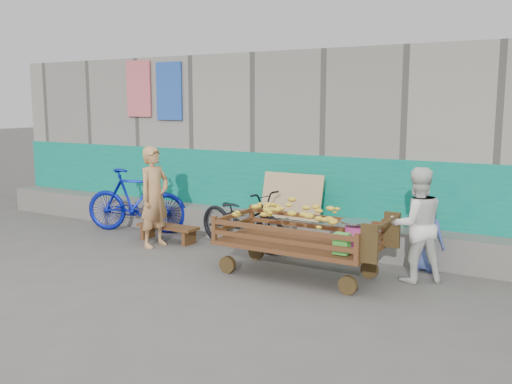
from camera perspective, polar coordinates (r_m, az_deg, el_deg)
The scene contains 9 objects.
ground at distance 7.15m, azimuth -6.93°, elevation -9.06°, with size 80.00×80.00×0.00m, color #55534E.
building_wall at distance 10.33m, azimuth 6.76°, elevation 4.78°, with size 12.00×3.50×3.00m.
banana_cart at distance 7.29m, azimuth 3.95°, elevation -3.51°, with size 2.19×1.00×0.93m.
bench at distance 9.24m, azimuth -8.81°, elevation -3.73°, with size 1.05×0.31×0.26m.
vendor_man at distance 8.85m, azimuth -10.13°, elevation -0.48°, with size 0.56×0.37×1.55m, color tan.
woman at distance 7.30m, azimuth 15.75°, elevation -3.16°, with size 0.69×0.54×1.43m, color white.
child at distance 7.82m, azimuth 16.63°, elevation -4.09°, with size 0.48×0.31×0.98m, color #4255A4.
bicycle_dark at distance 8.69m, azimuth -1.38°, elevation -2.66°, with size 0.60×1.73×0.91m, color black.
bicycle_blue at distance 9.96m, azimuth -11.89°, elevation -0.84°, with size 0.51×1.81×1.09m, color #0A17A0.
Camera 1 is at (4.17, -5.37, 2.19)m, focal length 40.00 mm.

